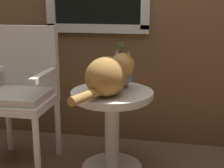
% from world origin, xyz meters
% --- Properties ---
extents(wicker_side_table, '(0.56, 0.56, 0.59)m').
position_xyz_m(wicker_side_table, '(0.09, 0.09, 0.41)').
color(wicker_side_table, silver).
rests_on(wicker_side_table, ground_plane).
extents(wicker_chair, '(0.46, 0.44, 1.01)m').
position_xyz_m(wicker_chair, '(-0.58, 0.12, 0.58)').
color(wicker_chair, silver).
rests_on(wicker_chair, ground_plane).
extents(cat, '(0.35, 0.60, 0.27)m').
position_xyz_m(cat, '(0.09, 0.00, 0.73)').
color(cat, '#AD7A3D').
rests_on(cat, wicker_side_table).
extents(pewter_vase_with_ivy, '(0.15, 0.16, 0.32)m').
position_xyz_m(pewter_vase_with_ivy, '(0.14, 0.19, 0.69)').
color(pewter_vase_with_ivy, gray).
rests_on(pewter_vase_with_ivy, wicker_side_table).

